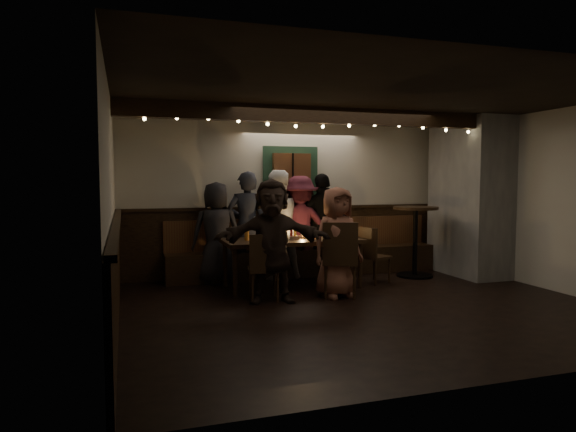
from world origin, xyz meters
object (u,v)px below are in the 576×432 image
object	(u,v)px
dining_table	(292,243)
person_d	(300,227)
high_top	(415,232)
person_b	(247,226)
person_a	(216,233)
person_g	(337,242)
chair_end	(371,252)
chair_near_left	(264,264)
person_f	(272,241)
chair_near_right	(340,255)
person_c	(276,225)
person_e	(323,225)

from	to	relation	value
dining_table	person_d	size ratio (longest dim) A/B	1.22
high_top	person_b	bearing A→B (deg)	168.14
dining_table	person_a	size ratio (longest dim) A/B	1.29
dining_table	person_g	bearing A→B (deg)	-62.22
chair_end	person_b	bearing A→B (deg)	154.19
chair_near_left	person_f	size ratio (longest dim) A/B	0.56
chair_near_right	person_b	world-z (taller)	person_b
person_c	person_e	distance (m)	0.82
person_a	person_b	xyz separation A→B (m)	(0.51, 0.09, 0.08)
person_a	person_e	distance (m)	1.79
chair_near_left	person_e	xyz separation A→B (m)	(1.41, 1.49, 0.34)
high_top	chair_near_right	bearing A→B (deg)	-149.75
chair_end	person_f	world-z (taller)	person_f
person_c	chair_near_right	bearing A→B (deg)	93.54
chair_near_left	person_c	distance (m)	1.61
person_g	chair_near_right	bearing A→B (deg)	-93.91
chair_near_left	person_a	distance (m)	1.50
dining_table	person_e	bearing A→B (deg)	43.17
person_d	person_b	bearing A→B (deg)	10.83
chair_near_right	person_f	bearing A→B (deg)	174.84
person_c	chair_near_left	bearing A→B (deg)	55.65
chair_near_left	high_top	size ratio (longest dim) A/B	0.78
person_b	person_e	xyz separation A→B (m)	(1.28, -0.03, -0.02)
high_top	person_e	world-z (taller)	person_e
person_a	person_e	world-z (taller)	person_e
dining_table	chair_end	world-z (taller)	dining_table
dining_table	person_a	bearing A→B (deg)	146.21
dining_table	person_b	distance (m)	0.94
person_b	person_c	bearing A→B (deg)	-170.30
chair_end	chair_near_left	bearing A→B (deg)	-160.52
chair_near_left	chair_end	size ratio (longest dim) A/B	1.03
person_f	person_c	bearing A→B (deg)	83.95
person_b	person_f	bearing A→B (deg)	105.93
chair_end	person_d	bearing A→B (deg)	135.65
chair_end	person_a	world-z (taller)	person_a
chair_end	person_f	xyz separation A→B (m)	(-1.78, -0.68, 0.32)
high_top	person_c	world-z (taller)	person_c
dining_table	person_a	xyz separation A→B (m)	(-1.00, 0.67, 0.12)
person_g	dining_table	bearing A→B (deg)	108.30
dining_table	person_b	bearing A→B (deg)	123.04
chair_end	person_c	xyz separation A→B (m)	(-1.30, 0.79, 0.39)
chair_end	person_c	size ratio (longest dim) A/B	0.50
dining_table	person_c	world-z (taller)	person_c
dining_table	person_b	world-z (taller)	person_b
chair_near_right	person_b	bearing A→B (deg)	119.25
chair_near_right	person_b	xyz separation A→B (m)	(-0.90, 1.61, 0.28)
chair_near_right	high_top	xyz separation A→B (m)	(1.79, 1.05, 0.15)
person_e	person_f	world-z (taller)	person_e
dining_table	chair_end	size ratio (longest dim) A/B	2.33
chair_end	person_f	bearing A→B (deg)	-159.11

